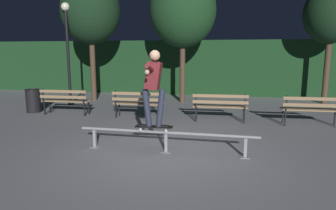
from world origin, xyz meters
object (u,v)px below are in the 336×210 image
tree_far_right (332,14)px  trash_can (33,100)px  tree_far_left (91,12)px  park_bench_right_center (220,104)px  park_bench_leftmost (65,99)px  tree_behind_benches (183,11)px  skateboard (154,127)px  skateboarder (154,82)px  lamp_post_left (67,41)px  grind_rail (166,136)px  park_bench_left_center (138,101)px  park_bench_rightmost (312,107)px

tree_far_right → trash_can: (-10.36, -4.04, -3.08)m
tree_far_left → park_bench_right_center: bearing=-29.3°
park_bench_leftmost → tree_far_left: size_ratio=0.32×
park_bench_leftmost → tree_behind_benches: bearing=45.5°
skateboard → skateboarder: (0.00, 0.00, 0.94)m
park_bench_right_center → tree_far_right: (4.00, 4.24, 2.96)m
park_bench_leftmost → lamp_post_left: size_ratio=0.41×
tree_behind_benches → trash_can: 6.54m
grind_rail → skateboard: (-0.26, 0.00, 0.18)m
skateboard → park_bench_left_center: park_bench_left_center is taller
grind_rail → tree_behind_benches: tree_behind_benches is taller
park_bench_leftmost → trash_can: bearing=171.3°
park_bench_left_center → grind_rail: bearing=-62.8°
park_bench_left_center → tree_far_left: size_ratio=0.32×
grind_rail → trash_can: trash_can is taller
tree_far_left → grind_rail: bearing=-53.4°
tree_far_right → trash_can: 11.54m
skateboard → tree_far_left: size_ratio=0.16×
skateboard → park_bench_right_center: bearing=67.5°
park_bench_rightmost → trash_can: park_bench_rightmost is taller
park_bench_right_center → tree_far_left: (-5.48, 3.07, 3.16)m
trash_can → tree_far_right: bearing=21.3°
tree_far_right → park_bench_left_center: bearing=-146.9°
skateboard → park_bench_rightmost: (3.75, 2.99, 0.02)m
grind_rail → park_bench_rightmost: (3.49, 2.99, 0.20)m
tree_far_right → lamp_post_left: 10.25m
park_bench_rightmost → tree_far_right: 5.38m
trash_can → park_bench_right_center: bearing=-1.8°
skateboarder → tree_far_left: tree_far_left is taller
skateboarder → park_bench_right_center: 3.36m
skateboard → park_bench_left_center: (-1.28, 2.99, 0.02)m
skateboard → tree_far_left: tree_far_left is taller
skateboard → tree_far_right: bearing=54.1°
skateboard → grind_rail: bearing=-0.0°
skateboarder → trash_can: (-5.13, 3.19, -1.04)m
park_bench_right_center → park_bench_leftmost: bearing=180.0°
park_bench_left_center → tree_behind_benches: size_ratio=0.32×
park_bench_leftmost → skateboard: bearing=-38.2°
park_bench_leftmost → tree_far_right: size_ratio=0.35×
skateboard → tree_far_left: bearing=125.0°
park_bench_right_center → lamp_post_left: bearing=162.2°
park_bench_leftmost → park_bench_left_center: 2.51m
park_bench_left_center → trash_can: size_ratio=2.02×
tree_far_right → park_bench_leftmost: bearing=-154.8°
lamp_post_left → park_bench_right_center: bearing=-17.8°
grind_rail → tree_far_right: bearing=55.4°
park_bench_left_center → lamp_post_left: 4.37m
park_bench_leftmost → park_bench_rightmost: 7.54m
tree_behind_benches → tree_far_left: (-3.79, -0.34, 0.03)m
grind_rail → skateboard: bearing=180.0°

